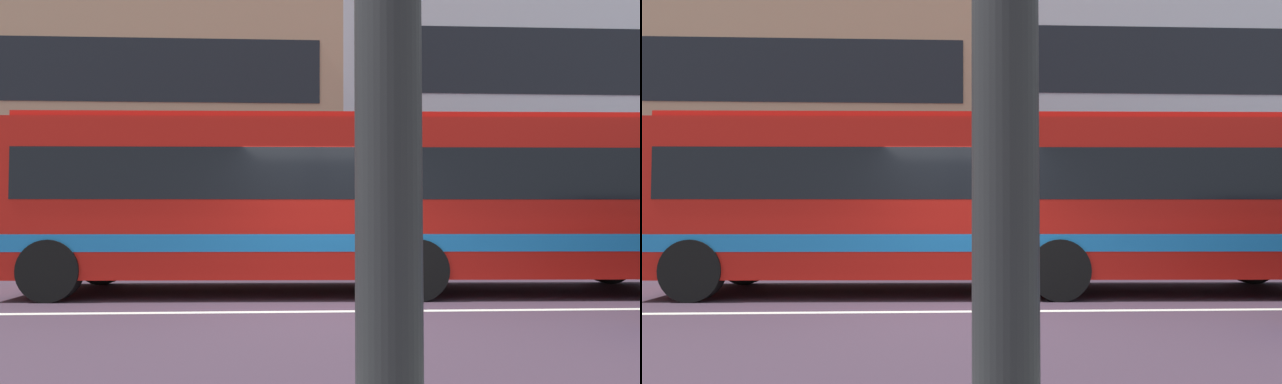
# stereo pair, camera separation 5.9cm
# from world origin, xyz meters

# --- Properties ---
(ground_plane) EXTENTS (160.00, 160.00, 0.00)m
(ground_plane) POSITION_xyz_m (0.00, 0.00, 0.00)
(ground_plane) COLOR #3C2C3B
(lane_centre_line) EXTENTS (60.00, 0.16, 0.01)m
(lane_centre_line) POSITION_xyz_m (0.00, 0.00, 0.00)
(lane_centre_line) COLOR silver
(lane_centre_line) RESTS_ON ground_plane
(apartment_block_left) EXTENTS (20.08, 9.04, 10.72)m
(apartment_block_left) POSITION_xyz_m (-8.78, 15.26, 5.36)
(apartment_block_left) COLOR tan
(apartment_block_left) RESTS_ON ground_plane
(apartment_block_right) EXTENTS (24.27, 9.04, 11.54)m
(apartment_block_right) POSITION_xyz_m (13.39, 15.26, 5.77)
(apartment_block_right) COLOR silver
(apartment_block_right) RESTS_ON ground_plane
(transit_bus) EXTENTS (12.35, 2.94, 3.11)m
(transit_bus) POSITION_xyz_m (0.84, 2.15, 1.72)
(transit_bus) COLOR red
(transit_bus) RESTS_ON ground_plane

